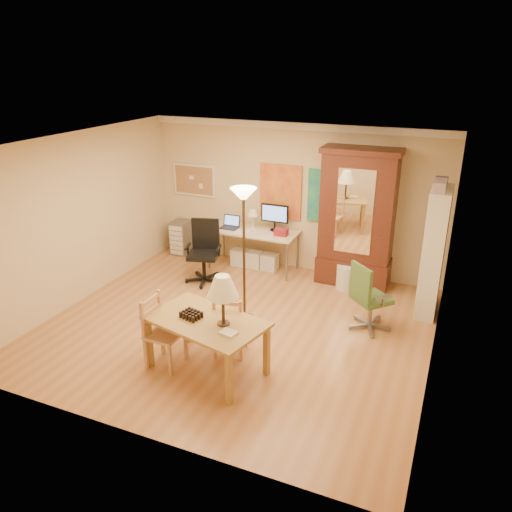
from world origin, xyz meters
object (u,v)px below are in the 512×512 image
at_px(office_chair_black, 204,265).
at_px(armoire, 357,227).
at_px(office_chair_green, 368,311).
at_px(dining_table, 212,311).
at_px(computer_desk, 256,245).
at_px(bookshelf, 433,253).

distance_m(office_chair_black, armoire, 2.75).
bearing_deg(office_chair_green, office_chair_black, 169.73).
relative_size(office_chair_green, armoire, 0.43).
xyz_separation_m(dining_table, computer_desk, (-0.83, 3.32, -0.41)).
bearing_deg(office_chair_black, armoire, 21.94).
relative_size(computer_desk, bookshelf, 0.84).
height_order(office_chair_green, armoire, armoire).
height_order(dining_table, computer_desk, dining_table).
height_order(dining_table, armoire, armoire).
bearing_deg(office_chair_green, armoire, 110.28).
bearing_deg(computer_desk, dining_table, -75.95).
relative_size(dining_table, bookshelf, 0.82).
xyz_separation_m(computer_desk, office_chair_black, (-0.60, -0.91, -0.16)).
bearing_deg(dining_table, computer_desk, 104.05).
xyz_separation_m(dining_table, armoire, (1.02, 3.40, 0.17)).
bearing_deg(armoire, office_chair_green, -69.72).
height_order(computer_desk, bookshelf, bookshelf).
xyz_separation_m(armoire, bookshelf, (1.31, -0.63, -0.05)).
height_order(office_chair_black, armoire, armoire).
bearing_deg(office_chair_green, dining_table, -130.38).
distance_m(dining_table, office_chair_green, 2.52).
distance_m(office_chair_green, bookshelf, 1.37).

